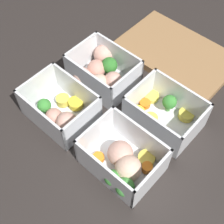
% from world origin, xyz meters
% --- Properties ---
extents(ground_plane, '(4.00, 4.00, 0.00)m').
position_xyz_m(ground_plane, '(0.00, 0.00, 0.00)').
color(ground_plane, '#282321').
extents(container_near_left, '(0.14, 0.11, 0.08)m').
position_xyz_m(container_near_left, '(-0.08, -0.07, 0.03)').
color(container_near_left, white).
rests_on(container_near_left, ground_plane).
extents(container_near_right, '(0.14, 0.11, 0.08)m').
position_xyz_m(container_near_right, '(0.09, -0.07, 0.03)').
color(container_near_right, white).
rests_on(container_near_right, ground_plane).
extents(container_far_left, '(0.14, 0.14, 0.08)m').
position_xyz_m(container_far_left, '(-0.10, 0.07, 0.03)').
color(container_far_left, white).
rests_on(container_far_left, ground_plane).
extents(container_far_right, '(0.15, 0.12, 0.08)m').
position_xyz_m(container_far_right, '(0.08, 0.07, 0.03)').
color(container_far_right, white).
rests_on(container_far_right, ground_plane).
extents(cutting_board, '(0.28, 0.18, 0.02)m').
position_xyz_m(cutting_board, '(-0.01, 0.25, 0.01)').
color(cutting_board, olive).
rests_on(cutting_board, ground_plane).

